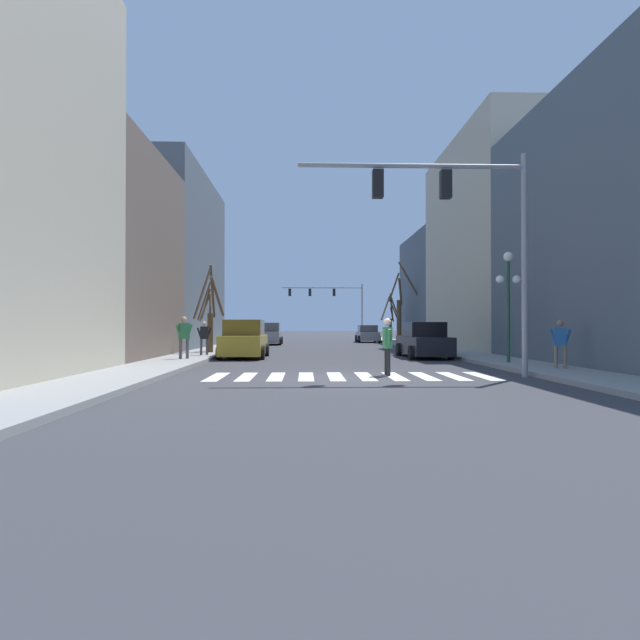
# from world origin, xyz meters

# --- Properties ---
(ground_plane) EXTENTS (240.00, 240.00, 0.00)m
(ground_plane) POSITION_xyz_m (0.00, 0.00, 0.00)
(ground_plane) COLOR #38383D
(sidewalk_left) EXTENTS (2.41, 90.00, 0.15)m
(sidewalk_left) POSITION_xyz_m (-6.69, 0.00, 0.07)
(sidewalk_left) COLOR gray
(sidewalk_left) RESTS_ON ground_plane
(sidewalk_right) EXTENTS (2.41, 90.00, 0.15)m
(sidewalk_right) POSITION_xyz_m (6.69, 0.00, 0.07)
(sidewalk_right) COLOR gray
(sidewalk_right) RESTS_ON ground_plane
(building_row_left) EXTENTS (6.00, 31.87, 13.14)m
(building_row_left) POSITION_xyz_m (-10.89, 9.56, 5.79)
(building_row_left) COLOR #BCB299
(building_row_left) RESTS_ON ground_plane
(building_row_right) EXTENTS (6.00, 39.87, 13.24)m
(building_row_right) POSITION_xyz_m (10.89, 13.80, 5.66)
(building_row_right) COLOR #515B66
(building_row_right) RESTS_ON ground_plane
(crosswalk_stripes) EXTENTS (8.55, 2.60, 0.01)m
(crosswalk_stripes) POSITION_xyz_m (0.00, 0.51, 0.00)
(crosswalk_stripes) COLOR white
(crosswalk_stripes) RESTS_ON ground_plane
(traffic_signal_near) EXTENTS (6.92, 0.28, 6.74)m
(traffic_signal_near) POSITION_xyz_m (3.30, 0.17, 4.88)
(traffic_signal_near) COLOR gray
(traffic_signal_near) RESTS_ON ground_plane
(traffic_signal_far) EXTENTS (9.38, 0.28, 6.31)m
(traffic_signal_far) POSITION_xyz_m (1.68, 42.83, 4.78)
(traffic_signal_far) COLOR gray
(traffic_signal_far) RESTS_ON ground_plane
(street_lamp_right_corner) EXTENTS (0.95, 0.36, 4.21)m
(street_lamp_right_corner) POSITION_xyz_m (6.35, 4.09, 3.13)
(street_lamp_right_corner) COLOR #1E4C2D
(street_lamp_right_corner) RESTS_ON sidewalk_right
(car_at_intersection) EXTENTS (2.00, 4.13, 1.57)m
(car_at_intersection) POSITION_xyz_m (4.35, 30.94, 0.73)
(car_at_intersection) COLOR gray
(car_at_intersection) RESTS_ON ground_plane
(car_parked_left_near) EXTENTS (2.13, 4.29, 1.76)m
(car_parked_left_near) POSITION_xyz_m (-4.29, 25.61, 0.82)
(car_parked_left_near) COLOR gray
(car_parked_left_near) RESTS_ON ground_plane
(car_parked_right_near) EXTENTS (2.03, 4.89, 1.71)m
(car_parked_right_near) POSITION_xyz_m (4.34, 9.33, 0.80)
(car_parked_right_near) COLOR black
(car_parked_right_near) RESTS_ON ground_plane
(car_parked_right_mid) EXTENTS (2.15, 4.35, 1.82)m
(car_parked_right_mid) POSITION_xyz_m (-4.28, 9.30, 0.84)
(car_parked_right_mid) COLOR #A38423
(car_parked_right_mid) RESTS_ON ground_plane
(pedestrian_waiting_at_curb) EXTENTS (0.24, 0.76, 1.78)m
(pedestrian_waiting_at_curb) POSITION_xyz_m (1.17, 0.75, 1.05)
(pedestrian_waiting_at_curb) COLOR black
(pedestrian_waiting_at_curb) RESTS_ON ground_plane
(pedestrian_crossing_street) EXTENTS (0.68, 0.30, 1.59)m
(pedestrian_crossing_street) POSITION_xyz_m (-6.18, 9.22, 1.09)
(pedestrian_crossing_street) COLOR #4C4C51
(pedestrian_crossing_street) RESTS_ON sidewalk_left
(pedestrian_on_right_sidewalk) EXTENTS (0.66, 0.53, 1.77)m
(pedestrian_on_right_sidewalk) POSITION_xyz_m (-6.49, 6.56, 1.20)
(pedestrian_on_right_sidewalk) COLOR #4C4C51
(pedestrian_on_right_sidewalk) RESTS_ON sidewalk_left
(pedestrian_near_right_corner) EXTENTS (0.64, 0.38, 1.58)m
(pedestrian_near_right_corner) POSITION_xyz_m (6.95, 1.39, 1.08)
(pedestrian_near_right_corner) COLOR #7A705B
(pedestrian_near_right_corner) RESTS_ON sidewalk_right
(street_tree_left_far) EXTENTS (1.83, 2.43, 4.26)m
(street_tree_left_far) POSITION_xyz_m (6.26, 29.57, 2.22)
(street_tree_left_far) COLOR brown
(street_tree_left_far) RESTS_ON sidewalk_right
(street_tree_right_far) EXTENTS (0.85, 1.59, 3.77)m
(street_tree_right_far) POSITION_xyz_m (-6.61, 12.61, 1.64)
(street_tree_right_far) COLOR brown
(street_tree_right_far) RESTS_ON sidewalk_left
(street_tree_right_near) EXTENTS (1.13, 2.92, 4.60)m
(street_tree_right_near) POSITION_xyz_m (-6.33, 11.72, 2.05)
(street_tree_right_near) COLOR brown
(street_tree_right_near) RESTS_ON sidewalk_left
(street_tree_left_near) EXTENTS (2.94, 1.93, 6.72)m
(street_tree_left_near) POSITION_xyz_m (6.57, 26.59, 2.82)
(street_tree_left_near) COLOR brown
(street_tree_left_near) RESTS_ON sidewalk_right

